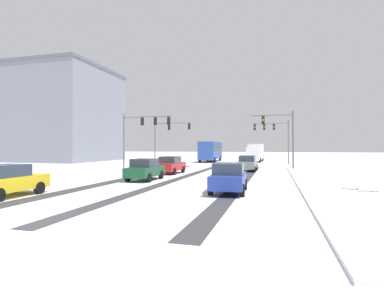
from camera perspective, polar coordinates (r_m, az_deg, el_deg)
The scene contains 17 objects.
ground_plane at distance 12.15m, azimuth -26.30°, elevation -12.33°, with size 300.00×300.00×0.00m, color silver.
wheel_track_left_lane at distance 24.55m, azimuth -2.32°, elevation -6.40°, with size 0.86×31.62×0.01m, color #38383D.
wheel_track_right_lane at distance 25.99m, azimuth -10.62°, elevation -6.07°, with size 1.18×31.62×0.01m, color #38383D.
wheel_track_center at distance 23.54m, azimuth 9.63°, elevation -6.64°, with size 0.88×31.62×0.01m, color #38383D.
sidewalk_kerb_right at distance 22.25m, azimuth 23.92°, elevation -6.80°, with size 4.00×31.62×0.12m, color white.
traffic_signal_near_left at distance 37.02m, azimuth -9.21°, elevation 2.99°, with size 6.19×0.44×6.50m.
traffic_signal_far_left at distance 46.38m, azimuth -4.62°, elevation 2.06°, with size 5.89×0.52×6.50m.
traffic_signal_near_right at distance 35.72m, azimuth 16.32°, elevation 2.40°, with size 4.71×0.38×6.50m.
traffic_signal_far_right at distance 47.75m, azimuth 15.01°, elevation 2.16°, with size 5.28×0.44×6.50m.
car_grey_lead at distance 32.37m, azimuth 10.29°, elevation -3.54°, with size 1.90×4.13×1.62m.
car_red_second at distance 28.91m, azimuth -4.03°, elevation -3.91°, with size 1.92×4.14×1.62m.
car_dark_green_third at distance 23.34m, azimuth -8.73°, elevation -4.69°, with size 1.90×4.13×1.62m.
car_blue_fourth at distance 16.97m, azimuth 6.86°, elevation -6.23°, with size 1.97×4.17×1.62m.
car_yellow_cab_fifth at distance 17.89m, azimuth -31.25°, elevation -5.86°, with size 1.87×4.12×1.62m.
bus_oncoming at distance 53.16m, azimuth 3.52°, elevation -1.13°, with size 3.03×11.10×3.38m.
box_truck_delivery at distance 52.99m, azimuth 11.70°, elevation -1.51°, with size 2.53×7.48×3.02m.
office_building_far_left_block at distance 63.61m, azimuth -25.67°, elevation 4.79°, with size 24.55×17.02×16.79m.
Camera 1 is at (7.87, -8.93, 2.48)m, focal length 28.66 mm.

